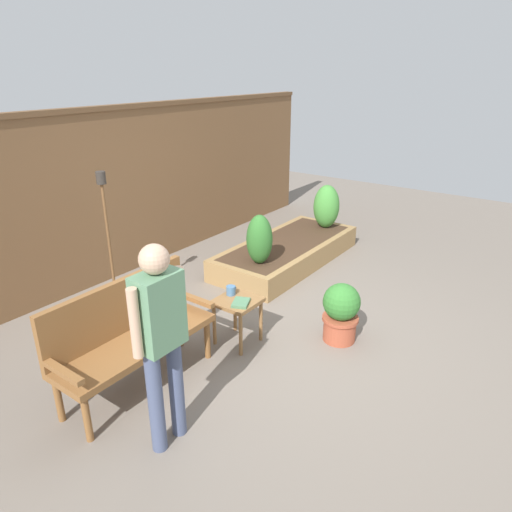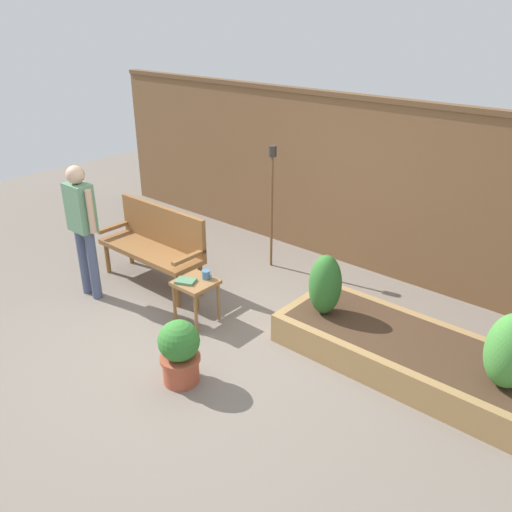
% 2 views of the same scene
% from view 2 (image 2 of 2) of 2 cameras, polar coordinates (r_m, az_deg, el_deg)
% --- Properties ---
extents(ground_plane, '(14.00, 14.00, 0.00)m').
position_cam_2_polar(ground_plane, '(5.44, -5.75, -9.35)').
color(ground_plane, '#70665B').
extents(fence_back, '(8.40, 0.14, 2.16)m').
position_cam_2_polar(fence_back, '(6.83, 9.83, 7.93)').
color(fence_back, brown).
rests_on(fence_back, ground_plane).
extents(garden_bench, '(1.44, 0.48, 0.94)m').
position_cam_2_polar(garden_bench, '(6.48, -10.71, 1.73)').
color(garden_bench, brown).
rests_on(garden_bench, ground_plane).
extents(side_table, '(0.40, 0.40, 0.48)m').
position_cam_2_polar(side_table, '(5.62, -6.51, -3.43)').
color(side_table, olive).
rests_on(side_table, ground_plane).
extents(cup_on_table, '(0.13, 0.09, 0.09)m').
position_cam_2_polar(cup_on_table, '(5.60, -5.37, -2.00)').
color(cup_on_table, teal).
rests_on(cup_on_table, side_table).
extents(book_on_table, '(0.24, 0.22, 0.03)m').
position_cam_2_polar(book_on_table, '(5.56, -7.58, -2.69)').
color(book_on_table, '#4C7A56').
rests_on(book_on_table, side_table).
extents(potted_boxwood, '(0.37, 0.37, 0.62)m').
position_cam_2_polar(potted_boxwood, '(4.80, -8.23, -10.06)').
color(potted_boxwood, '#A84C33').
rests_on(potted_boxwood, ground_plane).
extents(raised_planter_bed, '(2.40, 1.00, 0.30)m').
position_cam_2_polar(raised_planter_bed, '(5.23, 15.60, -9.84)').
color(raised_planter_bed, '#997547').
rests_on(raised_planter_bed, ground_plane).
extents(shrub_near_bench, '(0.32, 0.32, 0.63)m').
position_cam_2_polar(shrub_near_bench, '(5.23, 7.45, -3.07)').
color(shrub_near_bench, brown).
rests_on(shrub_near_bench, raised_planter_bed).
extents(shrub_far_corner, '(0.39, 0.39, 0.66)m').
position_cam_2_polar(shrub_far_corner, '(4.67, 25.70, -9.22)').
color(shrub_far_corner, brown).
rests_on(shrub_far_corner, raised_planter_bed).
extents(tiki_torch, '(0.10, 0.10, 1.58)m').
position_cam_2_polar(tiki_torch, '(6.57, 1.74, 7.65)').
color(tiki_torch, brown).
rests_on(tiki_torch, ground_plane).
extents(person_by_bench, '(0.47, 0.20, 1.56)m').
position_cam_2_polar(person_by_bench, '(6.18, -18.21, 3.61)').
color(person_by_bench, '#475170').
rests_on(person_by_bench, ground_plane).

